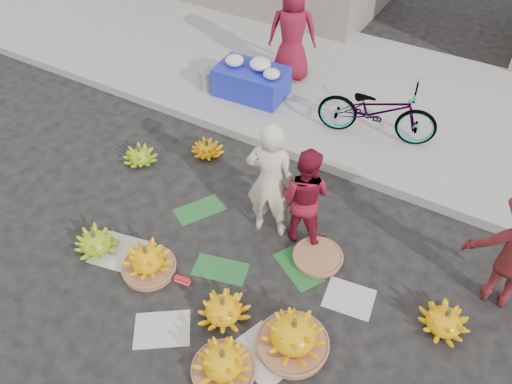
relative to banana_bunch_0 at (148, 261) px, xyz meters
The scene contains 21 objects.
ground 1.06m from the banana_bunch_0, 37.95° to the left, with size 80.00×80.00×0.00m, color black.
curb 2.96m from the banana_bunch_0, 73.83° to the left, with size 40.00×0.25×0.15m, color gray.
sidewalk 5.01m from the banana_bunch_0, 80.53° to the left, with size 40.00×4.00×0.12m, color gray.
newspaper_scatter 0.86m from the banana_bunch_0, 10.81° to the right, with size 3.20×1.80×0.00m, color beige, non-canonical shape.
banana_leaves 1.13m from the banana_bunch_0, 49.33° to the left, with size 2.00×1.00×0.00m, color #1C5425, non-canonical shape.
banana_bunch_0 is the anchor object (origin of this frame).
banana_bunch_1 0.78m from the banana_bunch_0, behind, with size 0.68×0.68×0.33m.
banana_bunch_2 1.61m from the banana_bunch_0, 23.28° to the right, with size 0.65×0.65×0.44m.
banana_bunch_3 1.12m from the banana_bunch_0, ahead, with size 0.65×0.65×0.35m.
banana_bunch_4 1.94m from the banana_bunch_0, ahead, with size 0.82×0.82×0.50m.
banana_bunch_5 3.39m from the banana_bunch_0, 17.04° to the left, with size 0.56×0.56×0.34m.
banana_bunch_6 2.07m from the banana_bunch_0, 132.73° to the left, with size 0.56×0.56×0.29m.
banana_bunch_7 2.25m from the banana_bunch_0, 106.49° to the left, with size 0.49×0.49×0.28m.
basket_spare 2.05m from the banana_bunch_0, 35.25° to the left, with size 0.59×0.59×0.07m, color #905C3C.
incense_stack 0.47m from the banana_bunch_0, ahead, with size 0.19×0.06×0.08m, color red.
vendor_cream 1.73m from the banana_bunch_0, 55.78° to the left, with size 0.60×0.40×1.65m, color beige.
vendor_red 2.01m from the banana_bunch_0, 47.72° to the left, with size 0.67×0.52×1.37m, color maroon.
flower_table 3.90m from the banana_bunch_0, 102.35° to the left, with size 1.21×0.79×0.68m.
grey_bucket 3.94m from the banana_bunch_0, 113.92° to the left, with size 0.30×0.30×0.34m, color gray.
flower_vendor 4.74m from the banana_bunch_0, 96.44° to the left, with size 0.83×0.54×1.70m, color maroon.
bicycle 4.01m from the banana_bunch_0, 69.60° to the left, with size 1.79×0.62×0.94m, color gray.
Camera 1 is at (2.15, -3.19, 4.81)m, focal length 35.00 mm.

